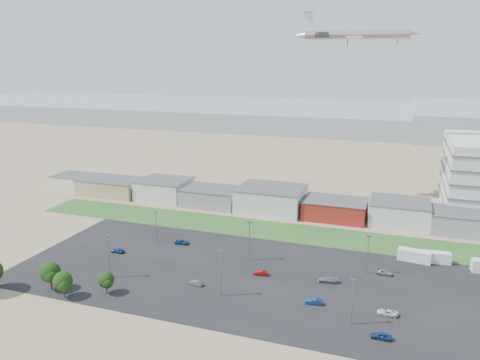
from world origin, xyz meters
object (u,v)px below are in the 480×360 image
at_px(parked_car_8, 385,272).
at_px(parked_car_9, 182,242).
at_px(box_trailer_a, 414,256).
at_px(parked_car_5, 118,250).
at_px(parked_car_1, 314,301).
at_px(airliner, 357,35).
at_px(parked_car_10, 62,281).
at_px(parked_car_4, 196,283).
at_px(parked_car_12, 327,279).
at_px(parked_car_2, 381,336).
at_px(parked_car_7, 261,273).
at_px(parked_car_0, 387,313).

distance_m(parked_car_8, parked_car_9, 55.06).
height_order(box_trailer_a, parked_car_5, box_trailer_a).
bearing_deg(box_trailer_a, parked_car_1, -115.44).
bearing_deg(parked_car_9, airliner, -38.64).
distance_m(parked_car_8, parked_car_10, 76.53).
relative_size(parked_car_4, parked_car_12, 0.75).
bearing_deg(parked_car_2, parked_car_4, -100.44).
height_order(box_trailer_a, parked_car_7, box_trailer_a).
height_order(airliner, parked_car_9, airliner).
xyz_separation_m(box_trailer_a, parked_car_10, (-77.34, -40.62, -0.89)).
relative_size(parked_car_0, parked_car_8, 1.08).
bearing_deg(parked_car_12, box_trailer_a, 128.63).
bearing_deg(parked_car_8, parked_car_5, 101.93).
height_order(parked_car_1, parked_car_4, parked_car_1).
xyz_separation_m(parked_car_7, parked_car_8, (28.20, 10.04, 0.06)).
bearing_deg(parked_car_10, parked_car_1, -75.00).
xyz_separation_m(parked_car_7, parked_car_12, (15.74, 1.61, 0.06)).
bearing_deg(parked_car_2, parked_car_7, -121.42).
relative_size(box_trailer_a, parked_car_10, 1.86).
distance_m(parked_car_0, parked_car_10, 72.69).
bearing_deg(parked_car_8, parked_car_7, 113.44).
bearing_deg(parked_car_12, parked_car_0, 46.03).
height_order(parked_car_1, parked_car_7, parked_car_1).
relative_size(airliner, parked_car_0, 10.30).
distance_m(box_trailer_a, parked_car_8, 12.85).
xyz_separation_m(parked_car_2, parked_car_10, (-71.19, -1.50, -0.02)).
bearing_deg(parked_car_4, parked_car_0, 98.46).
relative_size(box_trailer_a, parked_car_8, 2.12).
height_order(parked_car_7, parked_car_8, parked_car_8).
relative_size(box_trailer_a, parked_car_5, 2.17).
xyz_separation_m(parked_car_4, parked_car_8, (40.77, 20.01, 0.10)).
xyz_separation_m(parked_car_0, parked_car_4, (-42.18, -0.88, -0.02)).
xyz_separation_m(parked_car_0, parked_car_10, (-71.91, -10.65, 0.06)).
height_order(box_trailer_a, parked_car_9, box_trailer_a).
bearing_deg(parked_car_1, box_trailer_a, 140.94).
relative_size(parked_car_8, parked_car_10, 0.88).
bearing_deg(parked_car_10, parked_car_9, -21.34).
distance_m(parked_car_4, parked_car_7, 16.04).
bearing_deg(parked_car_2, airliner, -168.43).
bearing_deg(box_trailer_a, parked_car_12, -126.80).
bearing_deg(parked_car_12, parked_car_2, 27.20).
xyz_separation_m(parked_car_2, parked_car_4, (-41.47, 8.27, -0.09)).
bearing_deg(parked_car_9, parked_car_1, -122.44).
height_order(airliner, parked_car_12, airliner).
bearing_deg(parked_car_12, parked_car_9, -109.60).
distance_m(parked_car_0, parked_car_2, 9.18).
height_order(parked_car_2, parked_car_4, parked_car_2).
xyz_separation_m(airliner, parked_car_10, (-54.29, -90.67, -58.23)).
distance_m(parked_car_2, parked_car_9, 63.23).
distance_m(airliner, parked_car_2, 107.82).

